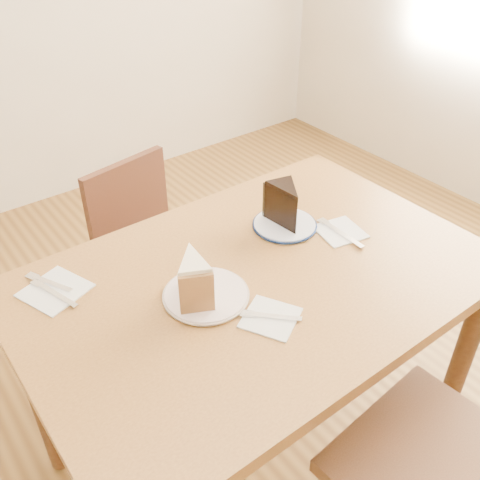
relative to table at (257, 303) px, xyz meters
name	(u,v)px	position (x,y,z in m)	size (l,w,h in m)	color
ground	(254,446)	(0.00, 0.00, -0.65)	(4.00, 4.00, 0.00)	#482F13
table	(257,303)	(0.00, 0.00, 0.00)	(1.20, 0.80, 0.75)	brown
chair_far	(156,260)	(0.00, 0.58, -0.21)	(0.46, 0.46, 0.79)	black
plate_cream	(206,295)	(-0.15, 0.01, 0.10)	(0.20, 0.20, 0.01)	white
plate_navy	(285,225)	(0.20, 0.12, 0.10)	(0.18, 0.18, 0.01)	white
carrot_cake	(193,278)	(-0.18, 0.02, 0.16)	(0.08, 0.11, 0.10)	beige
chocolate_cake	(287,208)	(0.20, 0.12, 0.16)	(0.08, 0.12, 0.11)	black
napkin_cream	(270,318)	(-0.08, -0.14, 0.10)	(0.12, 0.12, 0.00)	white
napkin_navy	(340,232)	(0.31, 0.01, 0.10)	(0.12, 0.12, 0.00)	white
napkin_spare	(55,290)	(-0.44, 0.25, 0.10)	(0.14, 0.14, 0.00)	white
fork_cream	(272,316)	(-0.07, -0.14, 0.10)	(0.01, 0.14, 0.00)	silver
knife_navy	(341,233)	(0.30, 0.00, 0.10)	(0.02, 0.17, 0.00)	silver
fork_spare	(49,283)	(-0.44, 0.28, 0.10)	(0.01, 0.14, 0.00)	silver
knife_spare	(55,293)	(-0.44, 0.24, 0.10)	(0.01, 0.16, 0.00)	silver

